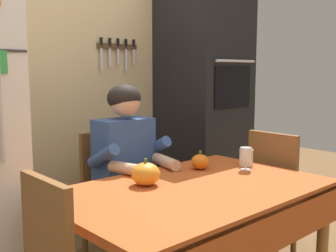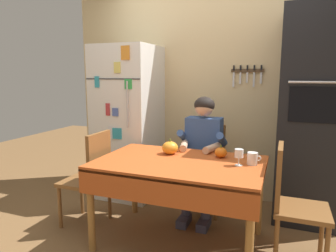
{
  "view_description": "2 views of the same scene",
  "coord_description": "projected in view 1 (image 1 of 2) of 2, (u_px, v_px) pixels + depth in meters",
  "views": [
    {
      "loc": [
        -1.47,
        -1.32,
        1.33
      ],
      "look_at": [
        -0.04,
        0.24,
        1.04
      ],
      "focal_mm": 44.0,
      "sensor_mm": 36.0,
      "label": 1
    },
    {
      "loc": [
        0.82,
        -2.29,
        1.46
      ],
      "look_at": [
        -0.14,
        0.19,
        1.02
      ],
      "focal_mm": 32.78,
      "sensor_mm": 36.0,
      "label": 2
    }
  ],
  "objects": [
    {
      "name": "dining_table",
      "position": [
        196.0,
        204.0,
        2.09
      ],
      "size": [
        1.4,
        0.9,
        0.74
      ],
      "color": "#9E6B33",
      "rests_on": "ground"
    },
    {
      "name": "chair_behind_person",
      "position": [
        114.0,
        195.0,
        2.72
      ],
      "size": [
        0.4,
        0.4,
        0.93
      ],
      "color": "brown",
      "rests_on": "ground"
    },
    {
      "name": "wine_glass",
      "position": [
        246.0,
        154.0,
        2.44
      ],
      "size": [
        0.07,
        0.07,
        0.14
      ],
      "color": "white",
      "rests_on": "dining_table"
    },
    {
      "name": "pumpkin_large",
      "position": [
        200.0,
        162.0,
        2.46
      ],
      "size": [
        0.11,
        0.11,
        0.11
      ],
      "color": "orange",
      "rests_on": "dining_table"
    },
    {
      "name": "coffee_mug",
      "position": [
        246.0,
        157.0,
        2.56
      ],
      "size": [
        0.11,
        0.08,
        0.1
      ],
      "color": "white",
      "rests_on": "dining_table"
    },
    {
      "name": "wall_oven",
      "position": [
        203.0,
        104.0,
        3.41
      ],
      "size": [
        0.6,
        0.64,
        2.1
      ],
      "color": "black",
      "rests_on": "ground"
    },
    {
      "name": "back_wall_assembly",
      "position": [
        74.0,
        74.0,
        2.97
      ],
      "size": [
        3.7,
        0.13,
        2.6
      ],
      "color": "#D1B784",
      "rests_on": "ground"
    },
    {
      "name": "seated_person",
      "position": [
        131.0,
        167.0,
        2.55
      ],
      "size": [
        0.47,
        0.55,
        1.25
      ],
      "color": "#38384C",
      "rests_on": "ground"
    },
    {
      "name": "chair_right_side",
      "position": [
        280.0,
        193.0,
        2.77
      ],
      "size": [
        0.4,
        0.4,
        0.93
      ],
      "color": "brown",
      "rests_on": "ground"
    },
    {
      "name": "pumpkin_medium",
      "position": [
        146.0,
        174.0,
        2.12
      ],
      "size": [
        0.15,
        0.15,
        0.14
      ],
      "color": "orange",
      "rests_on": "dining_table"
    }
  ]
}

